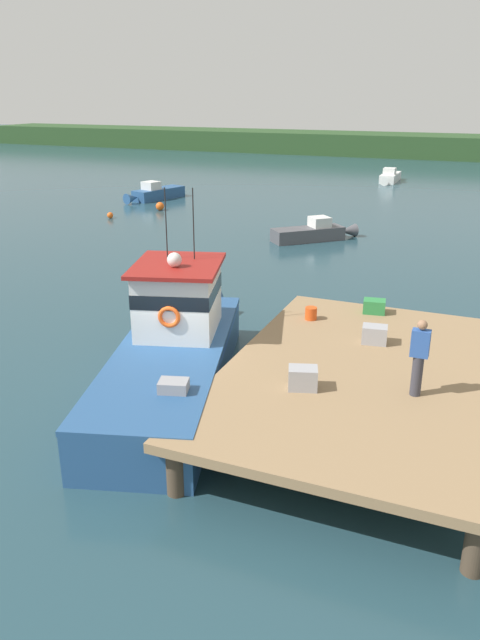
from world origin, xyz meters
The scene contains 14 objects.
ground_plane centered at (0.00, 0.00, 0.00)m, with size 200.00×200.00×0.00m, color #23424C.
dock centered at (4.80, 0.00, 1.07)m, with size 6.00×9.00×1.20m.
main_fishing_boat centered at (0.04, -0.06, 1.01)m, with size 4.73×9.91×4.80m.
crate_single_by_cleat centered at (3.76, -1.37, 1.43)m, with size 0.60×0.44×0.47m, color #9E9EA3.
crate_stack_near_edge centered at (4.24, 3.87, 1.39)m, with size 0.60×0.44×0.38m, color #2D8442.
crate_stack_mid_dock centered at (4.67, 1.68, 1.42)m, with size 0.60×0.44×0.44m, color #9E9EA3.
bait_bucket centered at (2.75, 2.68, 1.37)m, with size 0.32×0.32×0.34m, color #E04C19.
deckhand_by_the_boat centered at (5.97, -0.76, 2.06)m, with size 0.36×0.22×1.63m.
moored_boat_far_right centered at (-14.74, 24.51, 0.43)m, with size 2.29×5.03×1.26m.
moored_boat_far_left centered at (-1.21, 16.81, 0.40)m, with size 3.92×3.77×1.15m.
moored_boat_mid_harbor centered at (-1.28, 39.42, 0.40)m, with size 1.19×4.62×1.18m.
mooring_buoy_channel_marker centered at (-13.84, 17.67, 0.18)m, with size 0.36×0.36×0.36m, color #EA5B19.
mooring_buoy_outer centered at (-12.39, 21.03, 0.26)m, with size 0.52×0.52×0.52m, color #EA5B19.
far_shoreline centered at (0.00, 62.00, 1.20)m, with size 120.00×8.00×2.40m, color #284723.
Camera 1 is at (6.96, -12.46, 7.03)m, focal length 34.35 mm.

